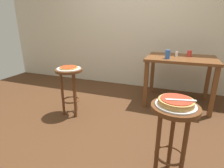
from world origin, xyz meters
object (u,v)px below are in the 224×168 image
cup_far_edge (189,53)px  pizza_foreground (176,102)px  condiment_shaker (177,54)px  stool_foreground (173,127)px  pizza_middle (69,67)px  cup_near_edge (168,54)px  pizza_server_knife (181,100)px  stool_middle (70,82)px  serving_plate_foreground (176,105)px  dining_table (180,65)px  serving_plate_middle (69,69)px

cup_far_edge → pizza_foreground: bearing=-94.1°
pizza_foreground → cup_far_edge: size_ratio=2.72×
cup_far_edge → condiment_shaker: (-0.19, -0.05, -0.01)m
stool_foreground → pizza_middle: bearing=153.8°
condiment_shaker → cup_near_edge: bearing=-115.9°
pizza_server_knife → cup_near_edge: bearing=84.8°
stool_middle → condiment_shaker: size_ratio=8.51×
serving_plate_foreground → stool_middle: bearing=153.8°
stool_middle → pizza_server_knife: size_ratio=3.10×
pizza_middle → pizza_foreground: bearing=-26.2°
pizza_middle → condiment_shaker: 1.67m
pizza_server_knife → cup_far_edge: bearing=73.4°
pizza_server_knife → condiment_shaker: bearing=79.6°
dining_table → cup_near_edge: size_ratio=8.05×
dining_table → cup_near_edge: (-0.19, -0.21, 0.18)m
stool_foreground → condiment_shaker: (-0.06, 1.68, 0.31)m
dining_table → stool_foreground: bearing=-90.4°
cup_far_edge → stool_foreground: bearing=-94.1°
serving_plate_middle → cup_far_edge: (1.53, 1.04, 0.13)m
stool_middle → condiment_shaker: bearing=36.4°
serving_plate_foreground → stool_middle: size_ratio=0.45×
dining_table → condiment_shaker: (-0.07, 0.03, 0.16)m
serving_plate_foreground → cup_near_edge: (-0.18, 1.43, 0.15)m
condiment_shaker → pizza_server_knife: (0.09, -1.70, -0.07)m
stool_foreground → condiment_shaker: 1.71m
serving_plate_middle → pizza_server_knife: pizza_server_knife is taller
serving_plate_foreground → pizza_server_knife: size_ratio=1.39×
serving_plate_foreground → pizza_foreground: size_ratio=1.16×
pizza_server_knife → stool_middle: bearing=140.2°
pizza_foreground → stool_foreground: bearing=135.0°
dining_table → condiment_shaker: 0.18m
condiment_shaker → pizza_foreground: bearing=-87.8°
stool_foreground → cup_far_edge: size_ratio=7.02×
serving_plate_foreground → cup_far_edge: size_ratio=3.15×
serving_plate_foreground → pizza_middle: size_ratio=1.23×
dining_table → condiment_shaker: bearing=155.7°
stool_middle → dining_table: size_ratio=0.66×
pizza_foreground → pizza_server_knife: size_ratio=1.20×
cup_far_edge → stool_middle: bearing=-145.7°
serving_plate_middle → cup_near_edge: 1.44m
pizza_middle → serving_plate_middle: bearing=0.0°
pizza_middle → cup_near_edge: cup_near_edge is taller
serving_plate_middle → pizza_server_knife: bearing=-26.3°
serving_plate_foreground → cup_far_edge: (0.12, 1.73, 0.13)m
dining_table → pizza_server_knife: (0.02, -1.66, 0.09)m
stool_middle → cup_near_edge: (1.22, 0.74, 0.34)m
stool_foreground → dining_table: dining_table is taller
dining_table → cup_far_edge: (0.11, 0.09, 0.17)m
condiment_shaker → pizza_server_knife: bearing=-86.9°
dining_table → pizza_foreground: bearing=-90.4°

